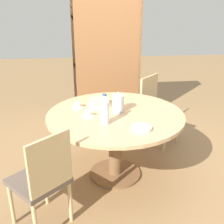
% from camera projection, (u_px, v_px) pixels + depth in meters
% --- Properties ---
extents(ground_plane, '(14.00, 14.00, 0.00)m').
position_uv_depth(ground_plane, '(115.00, 174.00, 3.22)').
color(ground_plane, '#937047').
extents(dining_table, '(1.44, 1.44, 0.76)m').
position_uv_depth(dining_table, '(115.00, 126.00, 2.99)').
color(dining_table, brown).
rests_on(dining_table, ground_plane).
extents(chair_a, '(0.59, 0.59, 0.92)m').
position_uv_depth(chair_a, '(42.00, 179.00, 2.31)').
color(chair_a, tan).
rests_on(chair_a, ground_plane).
extents(chair_b, '(0.59, 0.59, 0.92)m').
position_uv_depth(chair_b, '(157.00, 108.00, 3.79)').
color(chair_b, tan).
rests_on(chair_b, ground_plane).
extents(bookshelf, '(1.01, 0.28, 1.99)m').
position_uv_depth(bookshelf, '(107.00, 61.00, 4.27)').
color(bookshelf, brown).
rests_on(bookshelf, ground_plane).
extents(coffee_pot, '(0.12, 0.12, 0.22)m').
position_uv_depth(coffee_pot, '(118.00, 103.00, 2.95)').
color(coffee_pot, silver).
rests_on(coffee_pot, dining_table).
extents(water_bottle, '(0.08, 0.08, 0.30)m').
position_uv_depth(water_bottle, '(105.00, 112.00, 2.64)').
color(water_bottle, silver).
rests_on(water_bottle, dining_table).
extents(cake_main, '(0.27, 0.27, 0.07)m').
position_uv_depth(cake_main, '(99.00, 102.00, 3.15)').
color(cake_main, white).
rests_on(cake_main, dining_table).
extents(cup_a, '(0.13, 0.13, 0.07)m').
position_uv_depth(cup_a, '(88.00, 114.00, 2.84)').
color(cup_a, silver).
rests_on(cup_a, dining_table).
extents(cup_b, '(0.13, 0.13, 0.07)m').
position_uv_depth(cup_b, '(77.00, 106.00, 3.08)').
color(cup_b, silver).
rests_on(cup_b, dining_table).
extents(plate_stack, '(0.19, 0.19, 0.03)m').
position_uv_depth(plate_stack, '(141.00, 128.00, 2.57)').
color(plate_stack, white).
rests_on(plate_stack, dining_table).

